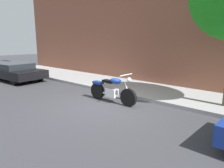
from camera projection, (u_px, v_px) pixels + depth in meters
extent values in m
plane|color=#38383D|center=(104.00, 106.00, 7.44)|extent=(60.00, 60.00, 0.00)
cube|color=#999999|center=(147.00, 90.00, 9.55)|extent=(25.15, 2.83, 0.14)
cylinder|color=black|center=(128.00, 98.00, 7.34)|extent=(0.66, 0.14, 0.66)
cylinder|color=black|center=(98.00, 91.00, 8.33)|extent=(0.66, 0.14, 0.66)
cube|color=silver|center=(112.00, 93.00, 7.82)|extent=(0.45, 0.29, 0.32)
cube|color=silver|center=(112.00, 95.00, 7.84)|extent=(1.40, 0.11, 0.06)
ellipsoid|color=navy|center=(116.00, 81.00, 7.61)|extent=(0.53, 0.27, 0.22)
cube|color=black|center=(108.00, 81.00, 7.85)|extent=(0.48, 0.25, 0.10)
cube|color=navy|center=(98.00, 83.00, 8.22)|extent=(0.44, 0.25, 0.10)
cylinder|color=silver|center=(127.00, 90.00, 7.32)|extent=(0.27, 0.06, 0.58)
cylinder|color=silver|center=(126.00, 75.00, 7.25)|extent=(0.05, 0.70, 0.04)
sphere|color=silver|center=(129.00, 80.00, 7.19)|extent=(0.17, 0.17, 0.17)
cylinder|color=silver|center=(110.00, 93.00, 8.12)|extent=(0.80, 0.11, 0.09)
cylinder|color=black|center=(39.00, 75.00, 12.10)|extent=(0.66, 0.28, 0.64)
cylinder|color=black|center=(14.00, 79.00, 10.89)|extent=(0.66, 0.28, 0.64)
cylinder|color=black|center=(16.00, 71.00, 13.65)|extent=(0.66, 0.28, 0.64)
cube|color=black|center=(15.00, 72.00, 12.24)|extent=(4.28, 2.19, 0.45)
cube|color=#1E2328|center=(13.00, 66.00, 12.23)|extent=(2.28, 1.79, 0.40)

